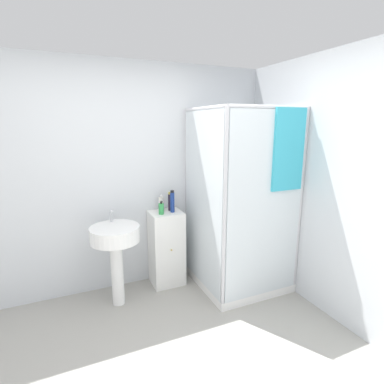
% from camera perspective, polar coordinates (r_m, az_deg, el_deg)
% --- Properties ---
extents(wall_back, '(6.40, 0.06, 2.50)m').
position_cam_1_polar(wall_back, '(3.40, -12.89, 2.43)').
color(wall_back, silver).
rests_on(wall_back, ground_plane).
extents(wall_right, '(0.06, 6.40, 2.50)m').
position_cam_1_polar(wall_right, '(2.87, 31.08, -0.99)').
color(wall_right, silver).
rests_on(wall_right, ground_plane).
extents(shower_enclosure, '(0.95, 0.98, 2.02)m').
position_cam_1_polar(shower_enclosure, '(3.47, 8.91, -9.29)').
color(shower_enclosure, white).
rests_on(shower_enclosure, ground_plane).
extents(vanity_cabinet, '(0.36, 0.34, 0.87)m').
position_cam_1_polar(vanity_cabinet, '(3.55, -4.87, -10.59)').
color(vanity_cabinet, white).
rests_on(vanity_cabinet, ground_plane).
extents(sink, '(0.49, 0.49, 0.98)m').
position_cam_1_polar(sink, '(3.15, -14.36, -9.44)').
color(sink, white).
rests_on(sink, ground_plane).
extents(soap_dispenser, '(0.06, 0.06, 0.15)m').
position_cam_1_polar(soap_dispenser, '(3.32, -5.88, -3.18)').
color(soap_dispenser, green).
rests_on(soap_dispenser, vanity_cabinet).
extents(shampoo_bottle_tall_black, '(0.05, 0.05, 0.21)m').
position_cam_1_polar(shampoo_bottle_tall_black, '(3.44, -4.19, -1.84)').
color(shampoo_bottle_tall_black, '#281E33').
rests_on(shampoo_bottle_tall_black, vanity_cabinet).
extents(shampoo_bottle_blue, '(0.05, 0.05, 0.25)m').
position_cam_1_polar(shampoo_bottle_blue, '(3.37, -3.77, -1.84)').
color(shampoo_bottle_blue, navy).
rests_on(shampoo_bottle_blue, vanity_cabinet).
extents(lotion_bottle_white, '(0.06, 0.06, 0.19)m').
position_cam_1_polar(lotion_bottle_white, '(3.45, -5.86, -2.22)').
color(lotion_bottle_white, white).
rests_on(lotion_bottle_white, vanity_cabinet).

